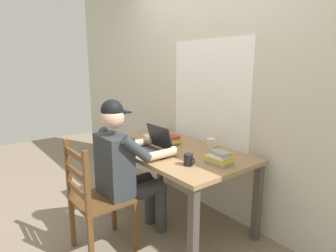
{
  "coord_description": "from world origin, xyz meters",
  "views": [
    {
      "loc": [
        1.99,
        -1.59,
        1.5
      ],
      "look_at": [
        0.0,
        -0.05,
        0.95
      ],
      "focal_mm": 30.48,
      "sensor_mm": 36.0,
      "label": 1
    }
  ],
  "objects_px": {
    "book_stack_side": "(171,140)",
    "seated_person": "(126,165)",
    "desk": "(172,157)",
    "coffee_mug_dark": "(189,160)",
    "landscape_photo_print": "(138,142)",
    "laptop": "(152,146)",
    "coffee_mug_white": "(211,143)",
    "wooden_chair": "(96,199)",
    "book_stack_main": "(219,158)",
    "computer_mouse": "(163,157)",
    "coffee_mug_spare": "(154,132)"
  },
  "relations": [
    {
      "from": "desk",
      "to": "seated_person",
      "type": "bearing_deg",
      "value": -89.81
    },
    {
      "from": "seated_person",
      "to": "landscape_photo_print",
      "type": "distance_m",
      "value": 0.54
    },
    {
      "from": "desk",
      "to": "book_stack_main",
      "type": "height_order",
      "value": "book_stack_main"
    },
    {
      "from": "desk",
      "to": "coffee_mug_white",
      "type": "bearing_deg",
      "value": 55.72
    },
    {
      "from": "computer_mouse",
      "to": "landscape_photo_print",
      "type": "height_order",
      "value": "computer_mouse"
    },
    {
      "from": "book_stack_side",
      "to": "desk",
      "type": "bearing_deg",
      "value": -33.08
    },
    {
      "from": "coffee_mug_dark",
      "to": "laptop",
      "type": "bearing_deg",
      "value": -177.15
    },
    {
      "from": "desk",
      "to": "landscape_photo_print",
      "type": "relative_size",
      "value": 11.48
    },
    {
      "from": "wooden_chair",
      "to": "coffee_mug_white",
      "type": "distance_m",
      "value": 1.14
    },
    {
      "from": "wooden_chair",
      "to": "laptop",
      "type": "height_order",
      "value": "laptop"
    },
    {
      "from": "wooden_chair",
      "to": "book_stack_side",
      "type": "distance_m",
      "value": 0.92
    },
    {
      "from": "coffee_mug_dark",
      "to": "book_stack_main",
      "type": "distance_m",
      "value": 0.24
    },
    {
      "from": "desk",
      "to": "computer_mouse",
      "type": "height_order",
      "value": "computer_mouse"
    },
    {
      "from": "computer_mouse",
      "to": "coffee_mug_spare",
      "type": "xyz_separation_m",
      "value": [
        -0.7,
        0.39,
        0.03
      ]
    },
    {
      "from": "laptop",
      "to": "landscape_photo_print",
      "type": "distance_m",
      "value": 0.37
    },
    {
      "from": "wooden_chair",
      "to": "laptop",
      "type": "distance_m",
      "value": 0.66
    },
    {
      "from": "seated_person",
      "to": "laptop",
      "type": "xyz_separation_m",
      "value": [
        -0.04,
        0.29,
        0.11
      ]
    },
    {
      "from": "landscape_photo_print",
      "to": "coffee_mug_white",
      "type": "bearing_deg",
      "value": 17.04
    },
    {
      "from": "landscape_photo_print",
      "to": "desk",
      "type": "bearing_deg",
      "value": -0.68
    },
    {
      "from": "seated_person",
      "to": "book_stack_main",
      "type": "bearing_deg",
      "value": 43.16
    },
    {
      "from": "wooden_chair",
      "to": "seated_person",
      "type": "bearing_deg",
      "value": 90.0
    },
    {
      "from": "book_stack_side",
      "to": "coffee_mug_white",
      "type": "bearing_deg",
      "value": 33.55
    },
    {
      "from": "wooden_chair",
      "to": "computer_mouse",
      "type": "bearing_deg",
      "value": 70.86
    },
    {
      "from": "wooden_chair",
      "to": "landscape_photo_print",
      "type": "relative_size",
      "value": 7.13
    },
    {
      "from": "laptop",
      "to": "book_stack_main",
      "type": "height_order",
      "value": "laptop"
    },
    {
      "from": "laptop",
      "to": "book_stack_main",
      "type": "xyz_separation_m",
      "value": [
        0.59,
        0.23,
        -0.01
      ]
    },
    {
      "from": "book_stack_side",
      "to": "landscape_photo_print",
      "type": "xyz_separation_m",
      "value": [
        -0.27,
        -0.21,
        -0.04
      ]
    },
    {
      "from": "coffee_mug_white",
      "to": "coffee_mug_spare",
      "type": "height_order",
      "value": "same"
    },
    {
      "from": "laptop",
      "to": "book_stack_side",
      "type": "bearing_deg",
      "value": 107.69
    },
    {
      "from": "book_stack_main",
      "to": "wooden_chair",
      "type": "bearing_deg",
      "value": -124.75
    },
    {
      "from": "desk",
      "to": "laptop",
      "type": "height_order",
      "value": "laptop"
    },
    {
      "from": "book_stack_side",
      "to": "seated_person",
      "type": "bearing_deg",
      "value": -77.54
    },
    {
      "from": "desk",
      "to": "coffee_mug_dark",
      "type": "distance_m",
      "value": 0.49
    },
    {
      "from": "seated_person",
      "to": "laptop",
      "type": "distance_m",
      "value": 0.31
    },
    {
      "from": "coffee_mug_white",
      "to": "book_stack_main",
      "type": "bearing_deg",
      "value": -38.1
    },
    {
      "from": "book_stack_main",
      "to": "landscape_photo_print",
      "type": "bearing_deg",
      "value": -170.87
    },
    {
      "from": "computer_mouse",
      "to": "book_stack_side",
      "type": "height_order",
      "value": "book_stack_side"
    },
    {
      "from": "wooden_chair",
      "to": "coffee_mug_spare",
      "type": "xyz_separation_m",
      "value": [
        -0.51,
        0.92,
        0.32
      ]
    },
    {
      "from": "laptop",
      "to": "coffee_mug_white",
      "type": "xyz_separation_m",
      "value": [
        0.24,
        0.51,
        -0.01
      ]
    },
    {
      "from": "wooden_chair",
      "to": "coffee_mug_spare",
      "type": "bearing_deg",
      "value": 119.12
    },
    {
      "from": "wooden_chair",
      "to": "book_stack_main",
      "type": "relative_size",
      "value": 4.6
    },
    {
      "from": "wooden_chair",
      "to": "book_stack_main",
      "type": "height_order",
      "value": "wooden_chair"
    },
    {
      "from": "laptop",
      "to": "book_stack_side",
      "type": "distance_m",
      "value": 0.3
    },
    {
      "from": "laptop",
      "to": "coffee_mug_dark",
      "type": "bearing_deg",
      "value": 2.85
    },
    {
      "from": "wooden_chair",
      "to": "landscape_photo_print",
      "type": "xyz_separation_m",
      "value": [
        -0.4,
        0.65,
        0.28
      ]
    },
    {
      "from": "coffee_mug_spare",
      "to": "book_stack_side",
      "type": "relative_size",
      "value": 0.6
    },
    {
      "from": "seated_person",
      "to": "wooden_chair",
      "type": "height_order",
      "value": "seated_person"
    },
    {
      "from": "desk",
      "to": "wooden_chair",
      "type": "distance_m",
      "value": 0.8
    },
    {
      "from": "computer_mouse",
      "to": "landscape_photo_print",
      "type": "bearing_deg",
      "value": 168.7
    },
    {
      "from": "laptop",
      "to": "book_stack_side",
      "type": "relative_size",
      "value": 1.75
    }
  ]
}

